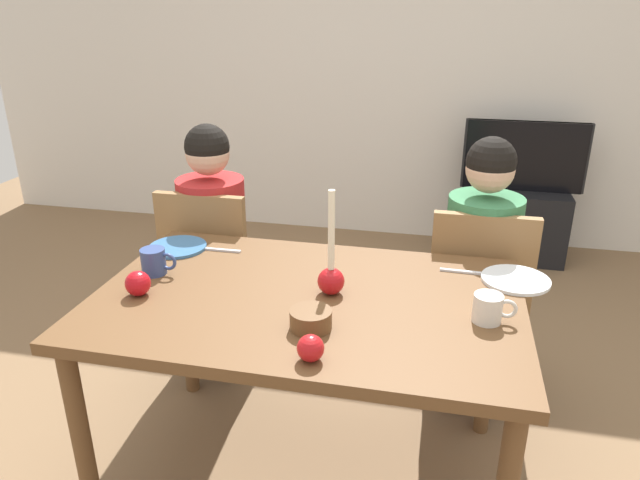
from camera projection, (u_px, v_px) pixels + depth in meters
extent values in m
plane|color=brown|center=(309.00, 473.00, 2.20)|extent=(7.68, 7.68, 0.00)
cube|color=silver|center=(395.00, 56.00, 4.06)|extent=(6.40, 0.10, 2.60)
cube|color=brown|center=(307.00, 301.00, 1.93)|extent=(1.40, 0.90, 0.04)
cylinder|color=brown|center=(82.00, 443.00, 1.84)|extent=(0.06, 0.06, 0.71)
cylinder|color=brown|center=(187.00, 321.00, 2.55)|extent=(0.06, 0.06, 0.71)
cylinder|color=brown|center=(489.00, 357.00, 2.29)|extent=(0.06, 0.06, 0.71)
cube|color=olive|center=(221.00, 277.00, 2.78)|extent=(0.40, 0.40, 0.04)
cube|color=olive|center=(202.00, 244.00, 2.53)|extent=(0.40, 0.04, 0.45)
cylinder|color=olive|center=(267.00, 306.00, 2.99)|extent=(0.04, 0.04, 0.41)
cylinder|color=olive|center=(205.00, 299.00, 3.06)|extent=(0.04, 0.04, 0.41)
cylinder|color=olive|center=(245.00, 341.00, 2.68)|extent=(0.04, 0.04, 0.41)
cylinder|color=olive|center=(177.00, 332.00, 2.75)|extent=(0.04, 0.04, 0.41)
cube|color=olive|center=(474.00, 303.00, 2.55)|extent=(0.40, 0.40, 0.04)
cube|color=olive|center=(482.00, 269.00, 2.29)|extent=(0.40, 0.04, 0.45)
cylinder|color=olive|center=(506.00, 332.00, 2.75)|extent=(0.04, 0.04, 0.41)
cylinder|color=olive|center=(433.00, 324.00, 2.82)|extent=(0.04, 0.04, 0.41)
cylinder|color=olive|center=(512.00, 373.00, 2.44)|extent=(0.04, 0.04, 0.41)
cylinder|color=olive|center=(429.00, 363.00, 2.51)|extent=(0.04, 0.04, 0.41)
cube|color=#33384C|center=(220.00, 320.00, 2.81)|extent=(0.28, 0.28, 0.45)
cylinder|color=#AD2323|center=(213.00, 230.00, 2.64)|extent=(0.30, 0.30, 0.48)
sphere|color=tan|center=(207.00, 153.00, 2.51)|extent=(0.19, 0.19, 0.19)
sphere|color=black|center=(207.00, 146.00, 2.49)|extent=(0.19, 0.19, 0.19)
cube|color=#33384C|center=(470.00, 349.00, 2.58)|extent=(0.28, 0.28, 0.45)
cylinder|color=#387A4C|center=(481.00, 253.00, 2.40)|extent=(0.30, 0.30, 0.48)
sphere|color=tan|center=(490.00, 169.00, 2.27)|extent=(0.19, 0.19, 0.19)
sphere|color=black|center=(491.00, 161.00, 2.26)|extent=(0.19, 0.19, 0.19)
cube|color=black|center=(515.00, 223.00, 4.01)|extent=(0.64, 0.40, 0.48)
cube|color=black|center=(525.00, 156.00, 3.83)|extent=(0.79, 0.04, 0.46)
cube|color=black|center=(525.00, 156.00, 3.83)|extent=(0.76, 0.05, 0.46)
sphere|color=red|center=(331.00, 281.00, 1.92)|extent=(0.09, 0.09, 0.09)
cylinder|color=#EFE5C6|center=(331.00, 231.00, 1.85)|extent=(0.02, 0.02, 0.27)
cylinder|color=teal|center=(178.00, 247.00, 2.29)|extent=(0.22, 0.22, 0.01)
cylinder|color=silver|center=(516.00, 280.00, 2.02)|extent=(0.23, 0.23, 0.01)
cylinder|color=#33477F|center=(153.00, 261.00, 2.06)|extent=(0.09, 0.09, 0.09)
torus|color=#33477F|center=(168.00, 262.00, 2.05)|extent=(0.06, 0.01, 0.06)
cylinder|color=silver|center=(487.00, 308.00, 1.75)|extent=(0.09, 0.09, 0.09)
torus|color=silver|center=(507.00, 309.00, 1.74)|extent=(0.06, 0.01, 0.06)
cube|color=silver|center=(219.00, 250.00, 2.27)|extent=(0.18, 0.02, 0.01)
cube|color=silver|center=(465.00, 272.00, 2.08)|extent=(0.18, 0.02, 0.01)
cylinder|color=brown|center=(311.00, 319.00, 1.72)|extent=(0.13, 0.13, 0.06)
sphere|color=red|center=(138.00, 283.00, 1.91)|extent=(0.08, 0.08, 0.08)
sphere|color=red|center=(311.00, 348.00, 1.56)|extent=(0.08, 0.08, 0.08)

